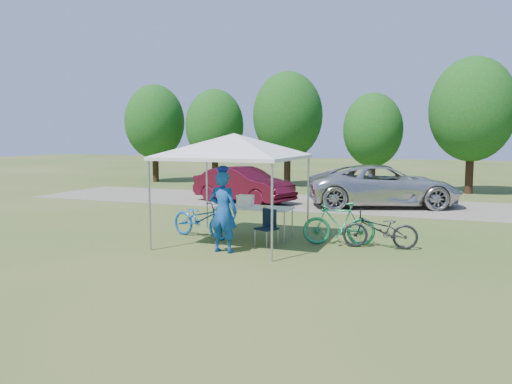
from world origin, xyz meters
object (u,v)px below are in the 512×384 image
(folding_table, at_px, (254,208))
(cooler, at_px, (245,201))
(cyclist, at_px, (223,212))
(sedan, at_px, (243,185))
(bike_green, at_px, (339,224))
(minivan, at_px, (383,186))
(bike_dark, at_px, (380,229))
(folding_chair, at_px, (268,224))
(bike_blue, at_px, (201,219))

(folding_table, relative_size, cooler, 4.75)
(cyclist, height_order, sedan, cyclist)
(bike_green, height_order, minivan, minivan)
(bike_dark, bearing_deg, sedan, -143.93)
(cyclist, height_order, bike_dark, cyclist)
(folding_chair, distance_m, minivan, 8.09)
(sedan, bearing_deg, minivan, -63.27)
(folding_table, distance_m, folding_chair, 1.01)
(cyclist, bearing_deg, minivan, -103.24)
(bike_green, xyz_separation_m, minivan, (0.24, 7.28, 0.28))
(folding_chair, bearing_deg, sedan, 141.16)
(bike_green, distance_m, minivan, 7.29)
(minivan, bearing_deg, cooler, 139.39)
(cyclist, bearing_deg, bike_blue, -43.92)
(folding_table, bearing_deg, cooler, -180.00)
(folding_chair, height_order, bike_green, bike_green)
(cooler, xyz_separation_m, bike_dark, (3.52, -0.19, -0.51))
(cooler, bearing_deg, cyclist, -84.04)
(bike_green, bearing_deg, sedan, -154.87)
(folding_table, distance_m, sedan, 6.95)
(folding_table, height_order, sedan, sedan)
(folding_chair, xyz_separation_m, cooler, (-0.90, 0.75, 0.45))
(cooler, distance_m, bike_green, 2.57)
(folding_chair, relative_size, cyclist, 0.47)
(bike_dark, bearing_deg, folding_chair, -85.31)
(folding_chair, distance_m, bike_green, 1.74)
(folding_table, height_order, bike_green, bike_green)
(bike_blue, relative_size, bike_green, 1.09)
(bike_blue, bearing_deg, minivan, -10.84)
(bike_blue, distance_m, sedan, 7.05)
(cooler, xyz_separation_m, sedan, (-2.62, 6.32, -0.24))
(bike_blue, bearing_deg, bike_dark, -70.01)
(cyclist, height_order, bike_green, cyclist)
(folding_table, relative_size, folding_chair, 2.25)
(bike_dark, height_order, sedan, sedan)
(cyclist, xyz_separation_m, sedan, (-2.81, 8.17, -0.21))
(folding_table, distance_m, bike_green, 2.29)
(cyclist, relative_size, bike_green, 1.07)
(folding_table, distance_m, bike_blue, 1.43)
(cyclist, bearing_deg, folding_table, -89.22)
(bike_blue, xyz_separation_m, minivan, (3.81, 7.66, 0.31))
(folding_chair, bearing_deg, minivan, 101.33)
(cyclist, distance_m, bike_green, 2.91)
(cooler, distance_m, bike_dark, 3.57)
(bike_green, bearing_deg, cyclist, -67.48)
(folding_table, height_order, minivan, minivan)
(cooler, relative_size, bike_blue, 0.22)
(cooler, relative_size, minivan, 0.07)
(cyclist, height_order, bike_blue, cyclist)
(bike_dark, distance_m, sedan, 8.96)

